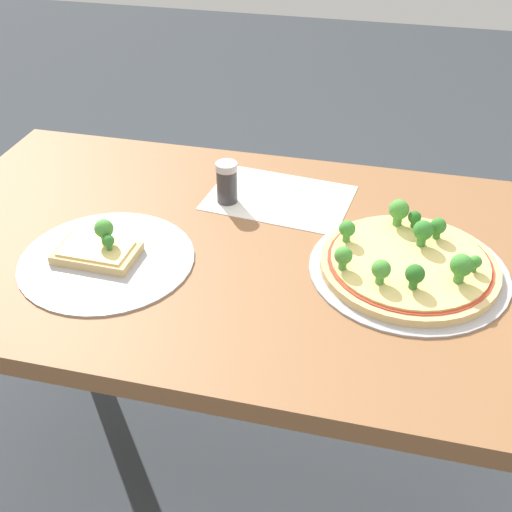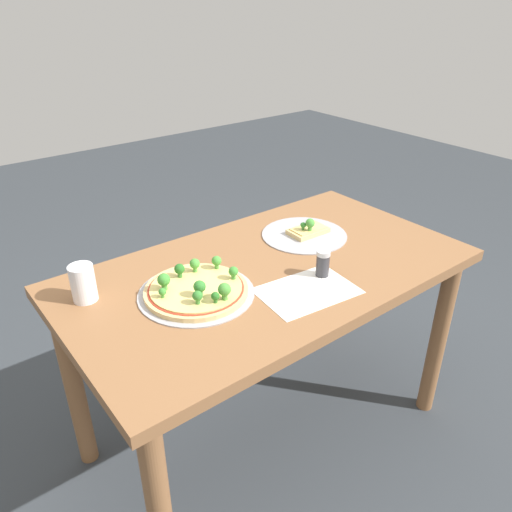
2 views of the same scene
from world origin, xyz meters
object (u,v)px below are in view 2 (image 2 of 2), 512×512
object	(u,v)px
dining_table	(268,294)
condiment_shaker	(323,263)
pizza_tray_slice	(306,233)
drinking_cup	(83,283)
pizza_tray_whole	(197,289)

from	to	relation	value
dining_table	condiment_shaker	xyz separation A→B (m)	(-0.10, 0.14, 0.14)
dining_table	pizza_tray_slice	xyz separation A→B (m)	(-0.25, -0.10, 0.11)
condiment_shaker	drinking_cup	bearing A→B (deg)	-26.90
pizza_tray_whole	pizza_tray_slice	world-z (taller)	pizza_tray_whole
pizza_tray_whole	condiment_shaker	xyz separation A→B (m)	(-0.35, 0.14, 0.03)
pizza_tray_whole	condiment_shaker	bearing A→B (deg)	157.78
dining_table	pizza_tray_whole	xyz separation A→B (m)	(0.26, -0.01, 0.12)
pizza_tray_slice	condiment_shaker	distance (m)	0.28
dining_table	drinking_cup	size ratio (longest dim) A/B	11.88
condiment_shaker	pizza_tray_slice	bearing A→B (deg)	-123.03
dining_table	pizza_tray_slice	distance (m)	0.29
pizza_tray_slice	dining_table	bearing A→B (deg)	21.69
pizza_tray_whole	condiment_shaker	size ratio (longest dim) A/B	3.96
drinking_cup	condiment_shaker	distance (m)	0.69
drinking_cup	condiment_shaker	size ratio (longest dim) A/B	1.27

